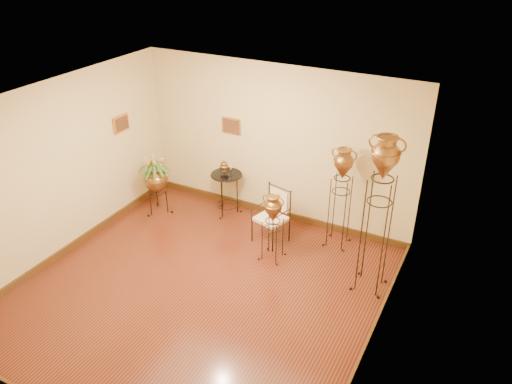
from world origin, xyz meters
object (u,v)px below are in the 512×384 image
at_px(planter_urn, 156,178).
at_px(side_table, 227,193).
at_px(armchair, 271,217).
at_px(amphora_mid, 340,197).
at_px(amphora_tall, 378,215).

height_order(planter_urn, side_table, planter_urn).
bearing_deg(planter_urn, armchair, 1.90).
bearing_deg(amphora_mid, planter_urn, -171.01).
height_order(planter_urn, armchair, planter_urn).
height_order(armchair, side_table, side_table).
distance_m(amphora_mid, side_table, 2.19).
bearing_deg(side_table, amphora_mid, -0.87).
bearing_deg(amphora_tall, planter_urn, 175.45).
distance_m(armchair, side_table, 1.23).
height_order(amphora_tall, planter_urn, amphora_tall).
xyz_separation_m(amphora_tall, armchair, (-1.82, 0.40, -0.76)).
xyz_separation_m(planter_urn, side_table, (1.16, 0.55, -0.28)).
bearing_deg(armchair, amphora_mid, 38.80).
xyz_separation_m(armchair, side_table, (-1.13, 0.48, -0.06)).
relative_size(amphora_tall, armchair, 2.54).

